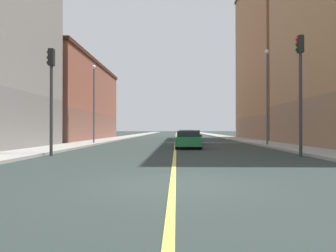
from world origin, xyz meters
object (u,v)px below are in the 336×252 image
building_right_midblock (57,101)px  traffic_light_left_near (300,79)px  street_lamp_right_near (94,96)px  street_lamp_left_near (267,88)px  car_orange (186,136)px  building_left_mid (288,57)px  car_green (188,140)px  traffic_light_right_near (51,86)px  car_black (190,137)px

building_right_midblock → traffic_light_left_near: building_right_midblock is taller
street_lamp_right_near → building_right_midblock: bearing=123.6°
building_right_midblock → street_lamp_left_near: (22.97, -14.76, -0.17)m
building_right_midblock → car_orange: size_ratio=5.99×
building_left_mid → traffic_light_left_near: bearing=-107.6°
street_lamp_left_near → car_orange: bearing=117.6°
street_lamp_left_near → building_right_midblock: bearing=147.3°
street_lamp_left_near → car_green: street_lamp_left_near is taller
street_lamp_left_near → building_left_mid: bearing=66.5°
car_green → traffic_light_right_near: bearing=-137.2°
traffic_light_left_near → car_black: size_ratio=1.60×
building_left_mid → car_green: size_ratio=5.24×
car_black → building_left_mid: bearing=45.0°
traffic_light_left_near → car_green: size_ratio=1.47×
building_right_midblock → car_orange: building_right_midblock is taller
traffic_light_right_near → street_lamp_left_near: (14.15, 9.93, 1.14)m
street_lamp_left_near → traffic_light_left_near: bearing=-95.8°
traffic_light_right_near → street_lamp_right_near: 12.94m
street_lamp_left_near → car_black: street_lamp_left_near is taller
building_left_mid → building_right_midblock: size_ratio=0.92×
building_left_mid → car_green: bearing=-124.5°
building_left_mid → street_lamp_right_near: 28.31m
building_left_mid → car_orange: 18.70m
traffic_light_right_near → car_black: 16.37m
building_right_midblock → traffic_light_right_near: building_right_midblock is taller
building_right_midblock → car_orange: bearing=-9.1°
building_left_mid → traffic_light_right_near: 36.38m
street_lamp_left_near → street_lamp_right_near: street_lamp_left_near is taller
street_lamp_left_near → car_orange: 14.30m
traffic_light_left_near → street_lamp_right_near: 19.11m
car_green → street_lamp_right_near: bearing=145.5°
street_lamp_left_near → car_green: 8.35m
traffic_light_right_near → car_black: bearing=60.3°
car_green → traffic_light_left_near: bearing=-51.5°
traffic_light_left_near → car_black: bearing=110.3°
building_left_mid → building_right_midblock: bearing=-173.9°
car_green → car_black: 6.97m
car_green → car_black: (0.40, 6.96, 0.02)m
building_left_mid → street_lamp_left_near: size_ratio=2.88×
traffic_light_left_near → car_black: traffic_light_left_near is taller
traffic_light_left_near → traffic_light_right_near: traffic_light_left_near is taller
building_left_mid → traffic_light_left_near: (-8.85, -27.98, -7.23)m
car_orange → car_black: 8.08m
building_right_midblock → car_black: building_right_midblock is taller
building_left_mid → car_orange: (-14.18, -5.93, -10.66)m
traffic_light_right_near → car_green: 10.76m
street_lamp_left_near → car_orange: street_lamp_left_near is taller
car_black → traffic_light_left_near: bearing=-69.7°
traffic_light_left_near → street_lamp_right_near: (-14.12, 12.88, 0.45)m
building_right_midblock → car_green: building_right_midblock is taller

